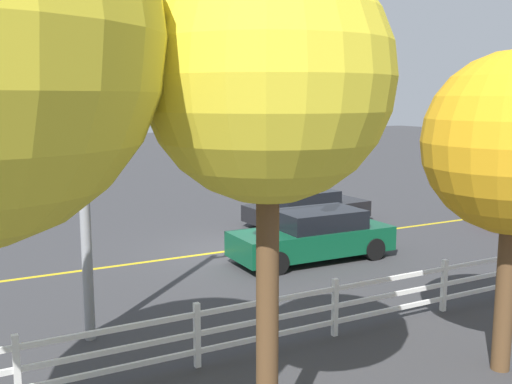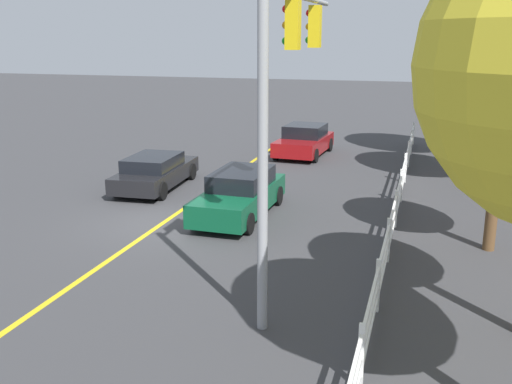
# 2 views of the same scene
# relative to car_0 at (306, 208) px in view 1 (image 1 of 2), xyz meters

# --- Properties ---
(ground_plane) EXTENTS (120.00, 120.00, 0.00)m
(ground_plane) POSITION_rel_car_0_xyz_m (3.77, 2.09, -0.63)
(ground_plane) COLOR #38383A
(lane_center_stripe) EXTENTS (28.00, 0.16, 0.01)m
(lane_center_stripe) POSITION_rel_car_0_xyz_m (-0.23, 2.09, -0.63)
(lane_center_stripe) COLOR gold
(lane_center_stripe) RESTS_ON ground_plane
(signal_assembly) EXTENTS (6.27, 0.38, 6.78)m
(signal_assembly) POSITION_rel_car_0_xyz_m (7.60, 6.81, 4.10)
(signal_assembly) COLOR gray
(signal_assembly) RESTS_ON ground_plane
(car_0) EXTENTS (4.67, 2.11, 1.27)m
(car_0) POSITION_rel_car_0_xyz_m (0.00, 0.00, 0.00)
(car_0) COLOR black
(car_0) RESTS_ON ground_plane
(car_1) EXTENTS (4.71, 1.91, 1.44)m
(car_1) POSITION_rel_car_0_xyz_m (2.41, 4.11, 0.07)
(car_1) COLOR #0C4C2D
(car_1) RESTS_ON ground_plane
(white_rail_fence) EXTENTS (26.10, 0.10, 1.15)m
(white_rail_fence) POSITION_rel_car_0_xyz_m (0.77, 8.90, -0.03)
(white_rail_fence) COLOR white
(white_rail_fence) RESTS_ON ground_plane
(tree_0) EXTENTS (2.99, 2.99, 6.33)m
(tree_0) POSITION_rel_car_0_xyz_m (8.20, 11.72, 4.17)
(tree_0) COLOR brown
(tree_0) RESTS_ON ground_plane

